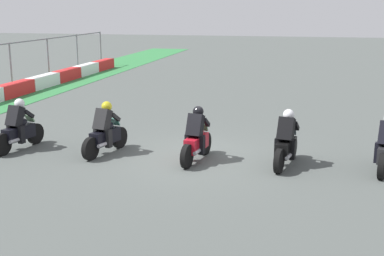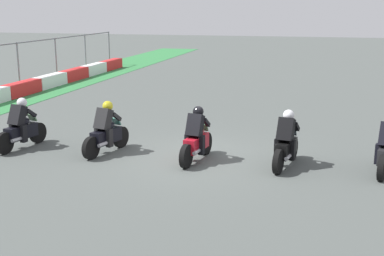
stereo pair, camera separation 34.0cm
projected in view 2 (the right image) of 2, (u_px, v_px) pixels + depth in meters
ground_plane at (194, 158)px, 14.34m from camera, size 120.00×120.00×0.00m
rider_lane_b at (286, 144)px, 13.45m from camera, size 2.03×0.62×1.51m
rider_lane_c at (196, 139)px, 13.93m from camera, size 2.04×0.60×1.51m
rider_lane_d at (106, 132)px, 14.68m from camera, size 2.02×0.65×1.51m
rider_lane_e at (21, 128)px, 15.18m from camera, size 2.03×0.62×1.51m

